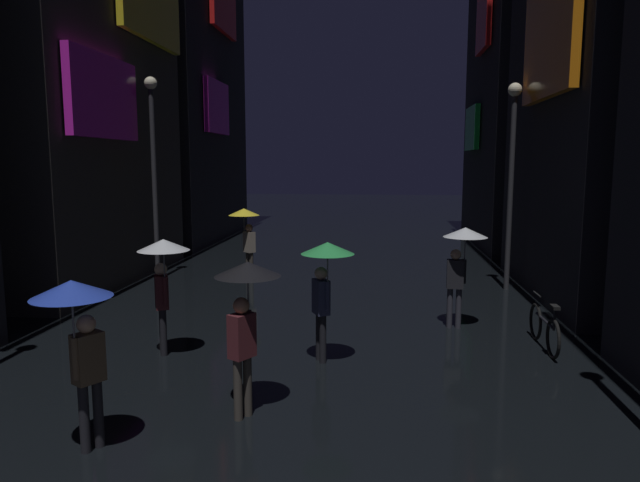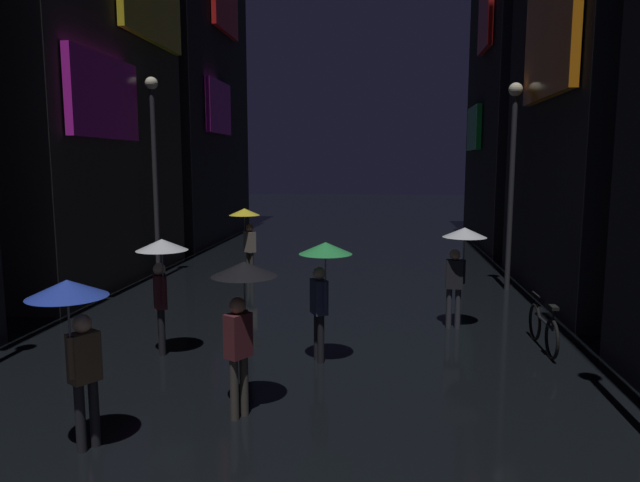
{
  "view_description": "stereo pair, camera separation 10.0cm",
  "coord_description": "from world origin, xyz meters",
  "px_view_note": "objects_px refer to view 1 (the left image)",
  "views": [
    {
      "loc": [
        1.55,
        -2.63,
        3.43
      ],
      "look_at": [
        0.0,
        11.86,
        1.43
      ],
      "focal_mm": 32.0,
      "sensor_mm": 36.0,
      "label": 1
    },
    {
      "loc": [
        1.65,
        -2.62,
        3.43
      ],
      "look_at": [
        0.0,
        11.86,
        1.43
      ],
      "focal_mm": 32.0,
      "sensor_mm": 36.0,
      "label": 2
    }
  ],
  "objects_px": {
    "pedestrian_foreground_left_clear": "(462,249)",
    "pedestrian_midstreet_left_yellow": "(246,224)",
    "pedestrian_far_right_green": "(325,268)",
    "pedestrian_near_crossing_black": "(246,295)",
    "pedestrian_foreground_right_blue": "(77,318)",
    "streetlamp_left_far": "(153,156)",
    "bicycle_parked_at_storefront": "(544,328)",
    "pedestrian_midstreet_centre_clear": "(163,264)",
    "streetlamp_right_far": "(512,162)"
  },
  "relations": [
    {
      "from": "pedestrian_foreground_left_clear",
      "to": "pedestrian_midstreet_left_yellow",
      "type": "height_order",
      "value": "same"
    },
    {
      "from": "pedestrian_far_right_green",
      "to": "pedestrian_near_crossing_black",
      "type": "xyz_separation_m",
      "value": [
        -0.87,
        -2.11,
        0.0
      ]
    },
    {
      "from": "pedestrian_foreground_right_blue",
      "to": "pedestrian_foreground_left_clear",
      "type": "bearing_deg",
      "value": 48.63
    },
    {
      "from": "pedestrian_near_crossing_black",
      "to": "streetlamp_left_far",
      "type": "distance_m",
      "value": 10.1
    },
    {
      "from": "pedestrian_far_right_green",
      "to": "bicycle_parked_at_storefront",
      "type": "xyz_separation_m",
      "value": [
        3.97,
        1.2,
        -1.28
      ]
    },
    {
      "from": "pedestrian_far_right_green",
      "to": "pedestrian_foreground_left_clear",
      "type": "height_order",
      "value": "same"
    },
    {
      "from": "bicycle_parked_at_storefront",
      "to": "pedestrian_foreground_left_clear",
      "type": "bearing_deg",
      "value": 138.3
    },
    {
      "from": "pedestrian_midstreet_left_yellow",
      "to": "pedestrian_near_crossing_black",
      "type": "height_order",
      "value": "same"
    },
    {
      "from": "pedestrian_foreground_right_blue",
      "to": "bicycle_parked_at_storefront",
      "type": "relative_size",
      "value": 1.16
    },
    {
      "from": "pedestrian_near_crossing_black",
      "to": "pedestrian_midstreet_centre_clear",
      "type": "xyz_separation_m",
      "value": [
        -2.01,
        2.18,
        0.0
      ]
    },
    {
      "from": "pedestrian_foreground_left_clear",
      "to": "pedestrian_foreground_right_blue",
      "type": "distance_m",
      "value": 7.76
    },
    {
      "from": "pedestrian_far_right_green",
      "to": "pedestrian_midstreet_centre_clear",
      "type": "distance_m",
      "value": 2.88
    },
    {
      "from": "pedestrian_midstreet_centre_clear",
      "to": "streetlamp_right_far",
      "type": "relative_size",
      "value": 0.38
    },
    {
      "from": "pedestrian_foreground_left_clear",
      "to": "streetlamp_right_far",
      "type": "xyz_separation_m",
      "value": [
        1.77,
        3.9,
        1.78
      ]
    },
    {
      "from": "pedestrian_near_crossing_black",
      "to": "pedestrian_foreground_right_blue",
      "type": "bearing_deg",
      "value": -142.32
    },
    {
      "from": "pedestrian_foreground_right_blue",
      "to": "bicycle_parked_at_storefront",
      "type": "xyz_separation_m",
      "value": [
        6.5,
        4.6,
        -1.28
      ]
    },
    {
      "from": "pedestrian_midstreet_left_yellow",
      "to": "bicycle_parked_at_storefront",
      "type": "relative_size",
      "value": 1.16
    },
    {
      "from": "streetlamp_right_far",
      "to": "pedestrian_foreground_right_blue",
      "type": "bearing_deg",
      "value": -125.36
    },
    {
      "from": "pedestrian_foreground_right_blue",
      "to": "bicycle_parked_at_storefront",
      "type": "bearing_deg",
      "value": 35.29
    },
    {
      "from": "pedestrian_foreground_right_blue",
      "to": "streetlamp_left_far",
      "type": "distance_m",
      "value": 10.63
    },
    {
      "from": "pedestrian_far_right_green",
      "to": "pedestrian_near_crossing_black",
      "type": "relative_size",
      "value": 1.0
    },
    {
      "from": "streetlamp_left_far",
      "to": "pedestrian_far_right_green",
      "type": "bearing_deg",
      "value": -49.42
    },
    {
      "from": "pedestrian_foreground_left_clear",
      "to": "streetlamp_left_far",
      "type": "bearing_deg",
      "value": 153.23
    },
    {
      "from": "bicycle_parked_at_storefront",
      "to": "pedestrian_midstreet_centre_clear",
      "type": "bearing_deg",
      "value": -170.58
    },
    {
      "from": "bicycle_parked_at_storefront",
      "to": "streetlamp_left_far",
      "type": "xyz_separation_m",
      "value": [
        -9.6,
        5.37,
        3.25
      ]
    },
    {
      "from": "pedestrian_foreground_right_blue",
      "to": "pedestrian_midstreet_centre_clear",
      "type": "distance_m",
      "value": 3.48
    },
    {
      "from": "pedestrian_foreground_right_blue",
      "to": "streetlamp_right_far",
      "type": "height_order",
      "value": "streetlamp_right_far"
    },
    {
      "from": "pedestrian_midstreet_left_yellow",
      "to": "pedestrian_midstreet_centre_clear",
      "type": "distance_m",
      "value": 6.68
    },
    {
      "from": "pedestrian_near_crossing_black",
      "to": "pedestrian_foreground_left_clear",
      "type": "bearing_deg",
      "value": 52.66
    },
    {
      "from": "pedestrian_far_right_green",
      "to": "pedestrian_near_crossing_black",
      "type": "distance_m",
      "value": 2.28
    },
    {
      "from": "pedestrian_near_crossing_black",
      "to": "bicycle_parked_at_storefront",
      "type": "bearing_deg",
      "value": 34.43
    },
    {
      "from": "pedestrian_midstreet_centre_clear",
      "to": "bicycle_parked_at_storefront",
      "type": "distance_m",
      "value": 7.05
    },
    {
      "from": "pedestrian_midstreet_centre_clear",
      "to": "pedestrian_midstreet_left_yellow",
      "type": "bearing_deg",
      "value": 91.04
    },
    {
      "from": "pedestrian_foreground_left_clear",
      "to": "streetlamp_right_far",
      "type": "relative_size",
      "value": 0.38
    },
    {
      "from": "pedestrian_foreground_left_clear",
      "to": "pedestrian_foreground_right_blue",
      "type": "bearing_deg",
      "value": -131.37
    },
    {
      "from": "pedestrian_foreground_right_blue",
      "to": "streetlamp_right_far",
      "type": "xyz_separation_m",
      "value": [
        6.9,
        9.73,
        1.78
      ]
    },
    {
      "from": "pedestrian_midstreet_left_yellow",
      "to": "streetlamp_left_far",
      "type": "distance_m",
      "value": 3.3
    },
    {
      "from": "pedestrian_far_right_green",
      "to": "pedestrian_foreground_right_blue",
      "type": "height_order",
      "value": "same"
    },
    {
      "from": "pedestrian_far_right_green",
      "to": "bicycle_parked_at_storefront",
      "type": "height_order",
      "value": "pedestrian_far_right_green"
    },
    {
      "from": "pedestrian_foreground_left_clear",
      "to": "pedestrian_near_crossing_black",
      "type": "bearing_deg",
      "value": -127.34
    },
    {
      "from": "pedestrian_far_right_green",
      "to": "pedestrian_foreground_right_blue",
      "type": "xyz_separation_m",
      "value": [
        -2.54,
        -3.4,
        0.0
      ]
    },
    {
      "from": "pedestrian_foreground_left_clear",
      "to": "streetlamp_right_far",
      "type": "bearing_deg",
      "value": 65.56
    },
    {
      "from": "pedestrian_foreground_right_blue",
      "to": "streetlamp_left_far",
      "type": "height_order",
      "value": "streetlamp_left_far"
    },
    {
      "from": "pedestrian_far_right_green",
      "to": "pedestrian_midstreet_left_yellow",
      "type": "height_order",
      "value": "same"
    },
    {
      "from": "pedestrian_midstreet_left_yellow",
      "to": "streetlamp_right_far",
      "type": "xyz_separation_m",
      "value": [
        7.36,
        -0.42,
        1.78
      ]
    },
    {
      "from": "pedestrian_foreground_right_blue",
      "to": "pedestrian_far_right_green",
      "type": "bearing_deg",
      "value": 53.26
    },
    {
      "from": "pedestrian_far_right_green",
      "to": "streetlamp_left_far",
      "type": "distance_m",
      "value": 8.88
    },
    {
      "from": "pedestrian_far_right_green",
      "to": "streetlamp_right_far",
      "type": "relative_size",
      "value": 0.38
    },
    {
      "from": "streetlamp_right_far",
      "to": "bicycle_parked_at_storefront",
      "type": "bearing_deg",
      "value": -94.46
    },
    {
      "from": "pedestrian_foreground_left_clear",
      "to": "bicycle_parked_at_storefront",
      "type": "xyz_separation_m",
      "value": [
        1.37,
        -1.22,
        -1.28
      ]
    }
  ]
}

